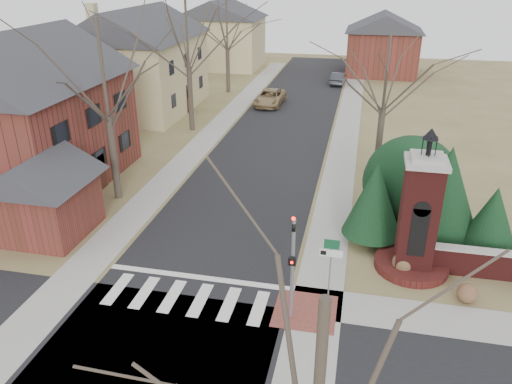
% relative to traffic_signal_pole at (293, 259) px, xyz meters
% --- Properties ---
extents(ground, '(120.00, 120.00, 0.00)m').
position_rel_traffic_signal_pole_xyz_m(ground, '(-4.30, -0.57, -2.59)').
color(ground, brown).
rests_on(ground, ground).
extents(main_street, '(8.00, 70.00, 0.01)m').
position_rel_traffic_signal_pole_xyz_m(main_street, '(-4.30, 21.43, -2.58)').
color(main_street, black).
rests_on(main_street, ground).
extents(cross_street, '(120.00, 8.00, 0.01)m').
position_rel_traffic_signal_pole_xyz_m(cross_street, '(-4.30, -3.57, -2.58)').
color(cross_street, black).
rests_on(cross_street, ground).
extents(crosswalk_zone, '(8.00, 2.20, 0.02)m').
position_rel_traffic_signal_pole_xyz_m(crosswalk_zone, '(-4.30, 0.23, -2.58)').
color(crosswalk_zone, silver).
rests_on(crosswalk_zone, ground).
extents(stop_bar, '(8.00, 0.35, 0.02)m').
position_rel_traffic_signal_pole_xyz_m(stop_bar, '(-4.30, 1.73, -2.58)').
color(stop_bar, silver).
rests_on(stop_bar, ground).
extents(sidewalk_right_main, '(2.00, 60.00, 0.02)m').
position_rel_traffic_signal_pole_xyz_m(sidewalk_right_main, '(0.90, 21.43, -2.58)').
color(sidewalk_right_main, gray).
rests_on(sidewalk_right_main, ground).
extents(sidewalk_left, '(2.00, 60.00, 0.02)m').
position_rel_traffic_signal_pole_xyz_m(sidewalk_left, '(-9.50, 21.43, -2.58)').
color(sidewalk_left, gray).
rests_on(sidewalk_left, ground).
extents(curb_apron, '(2.40, 2.40, 0.02)m').
position_rel_traffic_signal_pole_xyz_m(curb_apron, '(0.50, 0.43, -2.57)').
color(curb_apron, brown).
rests_on(curb_apron, ground).
extents(traffic_signal_pole, '(0.28, 0.41, 4.50)m').
position_rel_traffic_signal_pole_xyz_m(traffic_signal_pole, '(0.00, 0.00, 0.00)').
color(traffic_signal_pole, slate).
rests_on(traffic_signal_pole, ground).
extents(sign_post, '(0.90, 0.07, 2.75)m').
position_rel_traffic_signal_pole_xyz_m(sign_post, '(1.29, 1.41, -0.64)').
color(sign_post, slate).
rests_on(sign_post, ground).
extents(brick_gate_monument, '(3.20, 3.20, 6.47)m').
position_rel_traffic_signal_pole_xyz_m(brick_gate_monument, '(4.70, 4.42, -0.42)').
color(brick_gate_monument, '#4E1817').
rests_on(brick_gate_monument, ground).
extents(house_brick_left, '(9.80, 11.80, 9.42)m').
position_rel_traffic_signal_pole_xyz_m(house_brick_left, '(-17.31, 9.42, 2.07)').
color(house_brick_left, maroon).
rests_on(house_brick_left, ground).
extents(house_stucco_left, '(9.80, 12.80, 9.28)m').
position_rel_traffic_signal_pole_xyz_m(house_stucco_left, '(-17.80, 26.42, 2.01)').
color(house_stucco_left, tan).
rests_on(house_stucco_left, ground).
extents(garage_left, '(4.80, 4.80, 4.29)m').
position_rel_traffic_signal_pole_xyz_m(garage_left, '(-12.82, 3.92, -0.35)').
color(garage_left, maroon).
rests_on(garage_left, ground).
extents(house_distant_left, '(10.80, 8.80, 8.53)m').
position_rel_traffic_signal_pole_xyz_m(house_distant_left, '(-16.31, 47.42, 1.66)').
color(house_distant_left, tan).
rests_on(house_distant_left, ground).
extents(house_distant_right, '(8.80, 8.80, 7.30)m').
position_rel_traffic_signal_pole_xyz_m(house_distant_right, '(3.69, 47.42, 1.06)').
color(house_distant_right, maroon).
rests_on(house_distant_right, ground).
extents(evergreen_near, '(2.80, 2.80, 4.10)m').
position_rel_traffic_signal_pole_xyz_m(evergreen_near, '(2.90, 6.43, -0.29)').
color(evergreen_near, '#473D33').
rests_on(evergreen_near, ground).
extents(evergreen_mid, '(3.40, 3.40, 4.70)m').
position_rel_traffic_signal_pole_xyz_m(evergreen_mid, '(6.20, 7.63, 0.01)').
color(evergreen_mid, '#473D33').
rests_on(evergreen_mid, ground).
extents(evergreen_far, '(2.40, 2.40, 3.30)m').
position_rel_traffic_signal_pole_xyz_m(evergreen_far, '(8.20, 6.63, -0.69)').
color(evergreen_far, '#473D33').
rests_on(evergreen_far, ground).
extents(evergreen_mass, '(4.80, 4.80, 4.80)m').
position_rel_traffic_signal_pole_xyz_m(evergreen_mass, '(4.70, 8.93, -0.19)').
color(evergreen_mass, black).
rests_on(evergreen_mass, ground).
extents(bare_tree_0, '(8.05, 8.05, 11.15)m').
position_rel_traffic_signal_pole_xyz_m(bare_tree_0, '(-11.30, 8.43, 5.11)').
color(bare_tree_0, '#473D33').
rests_on(bare_tree_0, ground).
extents(bare_tree_1, '(8.40, 8.40, 11.64)m').
position_rel_traffic_signal_pole_xyz_m(bare_tree_1, '(-11.30, 21.43, 5.44)').
color(bare_tree_1, '#473D33').
rests_on(bare_tree_1, ground).
extents(bare_tree_2, '(7.35, 7.35, 10.19)m').
position_rel_traffic_signal_pole_xyz_m(bare_tree_2, '(-11.80, 34.43, 4.44)').
color(bare_tree_2, '#473D33').
rests_on(bare_tree_2, ground).
extents(bare_tree_3, '(7.00, 7.00, 9.70)m').
position_rel_traffic_signal_pole_xyz_m(bare_tree_3, '(3.20, 15.43, 4.10)').
color(bare_tree_3, '#473D33').
rests_on(bare_tree_3, ground).
extents(pickup_truck, '(2.50, 5.17, 1.42)m').
position_rel_traffic_signal_pole_xyz_m(pickup_truck, '(-6.61, 30.27, -1.88)').
color(pickup_truck, '#947B51').
rests_on(pickup_truck, ground).
extents(distant_car, '(1.63, 4.02, 1.30)m').
position_rel_traffic_signal_pole_xyz_m(distant_car, '(-0.90, 40.54, -1.94)').
color(distant_car, '#313338').
rests_on(distant_car, ground).
extents(dry_shrub_left, '(0.93, 0.93, 0.93)m').
position_rel_traffic_signal_pole_xyz_m(dry_shrub_left, '(4.30, 4.03, -2.12)').
color(dry_shrub_left, brown).
rests_on(dry_shrub_left, ground).
extents(dry_shrub_right, '(0.80, 0.80, 0.80)m').
position_rel_traffic_signal_pole_xyz_m(dry_shrub_right, '(6.70, 2.43, -2.19)').
color(dry_shrub_right, brown).
rests_on(dry_shrub_right, ground).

